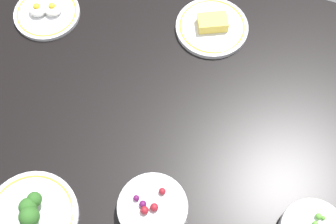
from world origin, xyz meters
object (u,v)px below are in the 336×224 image
Objects in this scene: plate_eggs at (46,12)px; plate_broccoli at (31,215)px; plate_cheese at (212,26)px; bowl_berries at (153,208)px.

plate_broccoli is at bearing -65.57° from plate_eggs.
plate_eggs is (-47.96, -12.81, -0.04)cm from plate_cheese.
plate_broccoli is 1.16× the size of plate_eggs.
plate_eggs is (-25.30, 55.71, -0.60)cm from plate_broccoli.
plate_eggs is at bearing -165.04° from plate_cheese.
bowl_berries reaches higher than plate_cheese.
plate_broccoli is at bearing -108.29° from plate_cheese.
plate_cheese is 72.17cm from plate_broccoli.
plate_cheese is at bearing 71.71° from plate_broccoli.
bowl_berries is at bearing -85.96° from plate_cheese.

